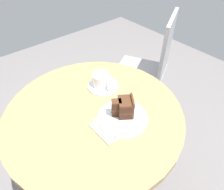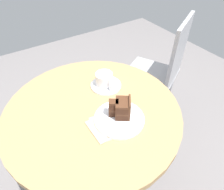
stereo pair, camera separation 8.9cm
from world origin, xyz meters
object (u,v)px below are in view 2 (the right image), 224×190
(coffee_cup, at_px, (104,79))
(fork, at_px, (119,129))
(cake_plate, at_px, (119,119))
(teaspoon, at_px, (115,83))
(napkin, at_px, (109,125))
(cafe_chair, at_px, (162,68))
(cake_slice, at_px, (121,108))
(saucer, at_px, (106,85))

(coffee_cup, relative_size, fork, 0.78)
(coffee_cup, bearing_deg, cake_plate, -16.00)
(teaspoon, xyz_separation_m, cake_plate, (0.21, -0.12, -0.01))
(cake_plate, xyz_separation_m, napkin, (0.00, -0.05, -0.00))
(cake_plate, bearing_deg, cafe_chair, 119.77)
(coffee_cup, distance_m, cake_plate, 0.24)
(cake_slice, bearing_deg, coffee_cup, 167.36)
(coffee_cup, xyz_separation_m, cafe_chair, (-0.15, 0.60, -0.24))
(cake_plate, bearing_deg, napkin, -87.82)
(cake_slice, bearing_deg, cake_plate, -60.62)
(saucer, height_order, cafe_chair, cafe_chair)
(napkin, xyz_separation_m, cafe_chair, (-0.38, 0.72, -0.20))
(fork, bearing_deg, cafe_chair, -148.87)
(teaspoon, bearing_deg, cake_slice, -33.28)
(coffee_cup, xyz_separation_m, cake_plate, (0.23, -0.07, -0.04))
(cake_slice, bearing_deg, fork, -41.52)
(saucer, distance_m, fork, 0.30)
(cake_plate, bearing_deg, coffee_cup, 164.00)
(cake_slice, bearing_deg, napkin, -80.89)
(napkin, bearing_deg, cake_slice, 99.11)
(saucer, height_order, cake_plate, cake_plate)
(saucer, height_order, cake_slice, cake_slice)
(napkin, bearing_deg, teaspoon, 140.75)
(coffee_cup, bearing_deg, saucer, 51.66)
(fork, bearing_deg, cake_slice, -131.96)
(coffee_cup, height_order, napkin, coffee_cup)
(saucer, relative_size, cake_plate, 0.72)
(teaspoon, distance_m, napkin, 0.27)
(saucer, height_order, napkin, saucer)
(coffee_cup, bearing_deg, napkin, -27.35)
(napkin, distance_m, cafe_chair, 0.83)
(coffee_cup, xyz_separation_m, cake_slice, (0.22, -0.05, 0.01))
(teaspoon, height_order, cake_slice, cake_slice)
(saucer, height_order, coffee_cup, coffee_cup)
(saucer, bearing_deg, fork, -21.38)
(saucer, bearing_deg, cake_slice, -14.34)
(coffee_cup, bearing_deg, fork, -20.03)
(teaspoon, distance_m, cake_slice, 0.22)
(teaspoon, bearing_deg, napkin, -45.75)
(saucer, bearing_deg, teaspoon, 65.44)
(napkin, bearing_deg, cake_plate, 92.18)
(cake_plate, distance_m, fork, 0.06)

